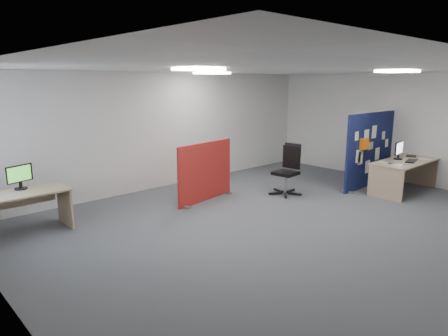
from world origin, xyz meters
TOP-DOWN VIEW (x-y plane):
  - floor at (0.00, 0.00)m, footprint 9.00×9.00m
  - ceiling at (0.00, 0.00)m, footprint 9.00×7.00m
  - wall_back at (0.00, 3.50)m, footprint 9.00×0.02m
  - wall_left at (-4.50, 0.00)m, footprint 0.02×7.00m
  - wall_right at (4.50, 0.00)m, footprint 0.02×7.00m
  - ceiling_lights at (0.33, 0.67)m, footprint 4.10×4.10m
  - navy_divider at (3.47, 0.14)m, footprint 2.15×0.30m
  - main_desk at (3.58, -0.61)m, footprint 1.90×0.84m
  - monitor_main at (3.60, -0.47)m, footprint 0.47×0.19m
  - keyboard at (3.55, -0.79)m, footprint 0.48×0.28m
  - mouse at (3.85, -0.79)m, footprint 0.11×0.07m
  - paper_tray at (4.21, -0.52)m, footprint 0.34×0.30m
  - red_divider at (-0.20, 1.91)m, footprint 1.64×0.33m
  - second_desk at (-3.68, 2.46)m, footprint 1.41×0.71m
  - monitor_second at (-3.63, 2.61)m, footprint 0.44×0.20m
  - office_chair at (1.49, 1.04)m, footprint 0.72×0.74m
  - desk_papers at (3.35, -0.68)m, footprint 1.35×0.72m

SIDE VIEW (x-z plane):
  - floor at x=0.00m, z-range 0.00..0.00m
  - second_desk at x=-3.68m, z-range 0.18..0.91m
  - main_desk at x=3.58m, z-range 0.20..0.93m
  - red_divider at x=-0.20m, z-range -0.01..1.23m
  - office_chair at x=1.49m, z-range 0.08..1.19m
  - desk_papers at x=3.35m, z-range 0.73..0.73m
  - paper_tray at x=4.21m, z-range 0.73..0.74m
  - keyboard at x=3.55m, z-range 0.73..0.75m
  - mouse at x=3.85m, z-range 0.73..0.76m
  - navy_divider at x=3.47m, z-range 0.00..1.78m
  - monitor_second at x=-3.63m, z-range 0.75..1.16m
  - monitor_main at x=3.60m, z-range 0.75..1.16m
  - wall_back at x=0.00m, z-range 0.00..2.70m
  - wall_left at x=-4.50m, z-range 0.00..2.70m
  - wall_right at x=4.50m, z-range 0.00..2.70m
  - ceiling_lights at x=0.33m, z-range 2.65..2.69m
  - ceiling at x=0.00m, z-range 2.69..2.71m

